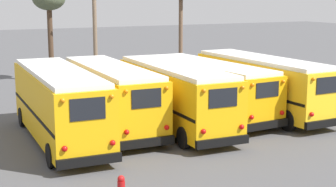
{
  "coord_description": "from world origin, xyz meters",
  "views": [
    {
      "loc": [
        -11.57,
        -22.79,
        6.53
      ],
      "look_at": [
        0.0,
        0.14,
        1.62
      ],
      "focal_mm": 55.0,
      "sensor_mm": 36.0,
      "label": 1
    }
  ],
  "objects_px": {
    "school_bus_4": "(262,83)",
    "utility_pole": "(95,29)",
    "school_bus_0": "(59,103)",
    "bare_tree_1": "(49,1)",
    "school_bus_3": "(208,87)",
    "school_bus_2": "(175,94)",
    "school_bus_1": "(111,95)"
  },
  "relations": [
    {
      "from": "school_bus_4",
      "to": "school_bus_0",
      "type": "bearing_deg",
      "value": -178.17
    },
    {
      "from": "bare_tree_1",
      "to": "school_bus_1",
      "type": "bearing_deg",
      "value": -93.56
    },
    {
      "from": "school_bus_0",
      "to": "bare_tree_1",
      "type": "bearing_deg",
      "value": 76.94
    },
    {
      "from": "school_bus_4",
      "to": "utility_pole",
      "type": "bearing_deg",
      "value": 109.45
    },
    {
      "from": "utility_pole",
      "to": "school_bus_1",
      "type": "bearing_deg",
      "value": -105.82
    },
    {
      "from": "school_bus_0",
      "to": "school_bus_1",
      "type": "height_order",
      "value": "school_bus_0"
    },
    {
      "from": "school_bus_0",
      "to": "utility_pole",
      "type": "relative_size",
      "value": 1.25
    },
    {
      "from": "school_bus_2",
      "to": "utility_pole",
      "type": "relative_size",
      "value": 1.22
    },
    {
      "from": "school_bus_1",
      "to": "school_bus_2",
      "type": "bearing_deg",
      "value": -24.56
    },
    {
      "from": "school_bus_3",
      "to": "utility_pole",
      "type": "bearing_deg",
      "value": 98.93
    },
    {
      "from": "school_bus_2",
      "to": "bare_tree_1",
      "type": "bearing_deg",
      "value": 96.5
    },
    {
      "from": "school_bus_0",
      "to": "utility_pole",
      "type": "bearing_deg",
      "value": 65.13
    },
    {
      "from": "bare_tree_1",
      "to": "school_bus_3",
      "type": "bearing_deg",
      "value": -72.51
    },
    {
      "from": "school_bus_3",
      "to": "school_bus_4",
      "type": "relative_size",
      "value": 1.0
    },
    {
      "from": "school_bus_0",
      "to": "bare_tree_1",
      "type": "height_order",
      "value": "bare_tree_1"
    },
    {
      "from": "school_bus_4",
      "to": "utility_pole",
      "type": "distance_m",
      "value": 14.92
    },
    {
      "from": "utility_pole",
      "to": "school_bus_0",
      "type": "bearing_deg",
      "value": -114.87
    },
    {
      "from": "school_bus_0",
      "to": "school_bus_1",
      "type": "distance_m",
      "value": 3.08
    },
    {
      "from": "school_bus_3",
      "to": "bare_tree_1",
      "type": "height_order",
      "value": "bare_tree_1"
    },
    {
      "from": "school_bus_0",
      "to": "school_bus_4",
      "type": "height_order",
      "value": "school_bus_0"
    },
    {
      "from": "school_bus_0",
      "to": "school_bus_3",
      "type": "height_order",
      "value": "school_bus_0"
    },
    {
      "from": "school_bus_2",
      "to": "utility_pole",
      "type": "bearing_deg",
      "value": 86.63
    },
    {
      "from": "school_bus_4",
      "to": "utility_pole",
      "type": "height_order",
      "value": "utility_pole"
    },
    {
      "from": "school_bus_0",
      "to": "bare_tree_1",
      "type": "xyz_separation_m",
      "value": [
        3.84,
        16.58,
        4.33
      ]
    },
    {
      "from": "school_bus_0",
      "to": "school_bus_4",
      "type": "distance_m",
      "value": 11.53
    },
    {
      "from": "school_bus_4",
      "to": "bare_tree_1",
      "type": "height_order",
      "value": "bare_tree_1"
    },
    {
      "from": "school_bus_4",
      "to": "utility_pole",
      "type": "relative_size",
      "value": 1.27
    },
    {
      "from": "school_bus_2",
      "to": "school_bus_1",
      "type": "bearing_deg",
      "value": 155.44
    },
    {
      "from": "school_bus_4",
      "to": "bare_tree_1",
      "type": "distance_m",
      "value": 18.46
    },
    {
      "from": "school_bus_2",
      "to": "bare_tree_1",
      "type": "height_order",
      "value": "bare_tree_1"
    },
    {
      "from": "school_bus_1",
      "to": "school_bus_3",
      "type": "distance_m",
      "value": 5.77
    },
    {
      "from": "school_bus_3",
      "to": "bare_tree_1",
      "type": "relative_size",
      "value": 1.37
    }
  ]
}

